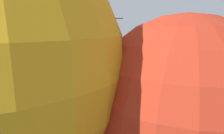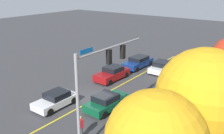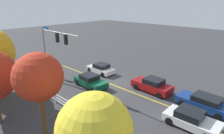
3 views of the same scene
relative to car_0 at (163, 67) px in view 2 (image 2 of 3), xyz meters
The scene contains 11 objects.
ground_plane 10.79m from the car_0, ahead, with size 120.00×120.00×0.00m, color #38383A.
lane_center_stripe 6.88m from the car_0, 14.18° to the right, with size 28.00×0.16×0.01m, color gold.
signal_assembly 16.01m from the car_0, ahead, with size 7.02×0.38×6.68m.
car_0 is the anchor object (origin of this frame).
car_1 14.33m from the car_0, 13.88° to the right, with size 3.97×1.91×1.35m.
car_2 11.60m from the car_0, ahead, with size 4.27×2.15×1.40m.
car_3 3.37m from the car_0, 86.83° to the right, with size 4.74×2.15×1.39m.
car_4 6.64m from the car_0, 30.86° to the right, with size 4.45×2.07×1.51m.
pedestrian 16.14m from the car_0, ahead, with size 0.36×0.46×1.69m.
white_rail_fence 9.27m from the car_0, 34.52° to the left, with size 26.10×0.10×1.15m.
tree_1 18.36m from the car_0, 31.46° to the left, with size 4.87×4.87×7.46m.
Camera 2 is at (16.41, 14.12, 10.33)m, focal length 40.57 mm.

